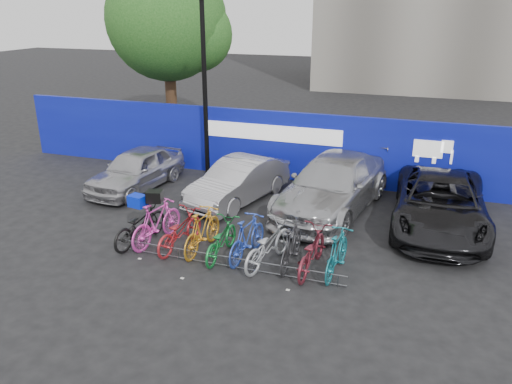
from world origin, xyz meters
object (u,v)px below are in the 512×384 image
at_px(car_1, 239,181).
at_px(bike_6, 268,245).
at_px(car_3, 440,203).
at_px(bike_0, 140,225).
at_px(lamppost, 205,84).
at_px(bike_4, 221,239).
at_px(bike_5, 247,238).
at_px(bike_rack, 228,261).
at_px(bike_1, 157,222).
at_px(bike_3, 202,231).
at_px(bike_9, 337,253).
at_px(bike_2, 179,231).
at_px(tree, 172,23).
at_px(car_0, 136,169).
at_px(bike_7, 291,245).
at_px(car_2, 333,185).
at_px(bike_8, 311,251).

xyz_separation_m(car_1, bike_6, (2.11, -3.61, -0.14)).
distance_m(car_3, bike_0, 8.09).
xyz_separation_m(lamppost, car_1, (1.93, -1.93, -2.61)).
bearing_deg(bike_4, bike_5, -166.71).
distance_m(bike_rack, bike_1, 2.34).
relative_size(bike_3, bike_9, 1.05).
bearing_deg(lamppost, bike_2, -72.94).
distance_m(car_1, bike_6, 4.18).
bearing_deg(bike_4, tree, -57.09).
height_order(bike_rack, bike_4, bike_4).
bearing_deg(bike_3, bike_5, -176.01).
relative_size(car_0, bike_9, 2.26).
bearing_deg(bike_2, bike_4, -176.25).
height_order(bike_0, bike_1, bike_1).
bearing_deg(bike_6, car_0, -17.49).
height_order(lamppost, bike_0, lamppost).
xyz_separation_m(tree, bike_5, (7.04, -10.06, -4.53)).
xyz_separation_m(lamppost, car_3, (7.85, -2.00, -2.55)).
bearing_deg(car_0, bike_3, -35.00).
bearing_deg(bike_9, car_1, -37.72).
height_order(tree, bike_1, tree).
height_order(bike_7, bike_9, bike_7).
relative_size(bike_1, bike_5, 1.07).
bearing_deg(car_2, bike_rack, -100.35).
bearing_deg(car_0, bike_0, -51.63).
height_order(bike_5, bike_8, bike_5).
bearing_deg(car_0, lamppost, 55.05).
height_order(car_3, bike_7, car_3).
xyz_separation_m(car_3, bike_8, (-2.79, -3.49, -0.22)).
relative_size(bike_rack, bike_6, 2.86).
xyz_separation_m(car_3, bike_0, (-7.29, -3.50, -0.22)).
bearing_deg(car_1, bike_rack, -57.35).
height_order(car_0, bike_1, car_0).
bearing_deg(bike_3, car_2, -120.70).
height_order(lamppost, bike_3, lamppost).
distance_m(car_3, bike_6, 5.21).
bearing_deg(bike_1, car_3, -143.51).
distance_m(tree, bike_2, 12.28).
distance_m(car_2, bike_5, 3.97).
xyz_separation_m(bike_8, bike_9, (0.59, 0.05, 0.02)).
xyz_separation_m(bike_rack, bike_0, (-2.64, 0.49, 0.35)).
relative_size(bike_5, bike_6, 0.92).
height_order(bike_rack, bike_0, bike_0).
distance_m(bike_0, bike_6, 3.47).
xyz_separation_m(bike_3, bike_9, (3.37, -0.04, -0.03)).
bearing_deg(bike_1, bike_4, -174.84).
bearing_deg(bike_7, lamppost, -49.74).
xyz_separation_m(bike_0, bike_1, (0.43, 0.13, 0.07)).
relative_size(tree, bike_7, 4.42).
height_order(bike_5, bike_6, bike_5).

